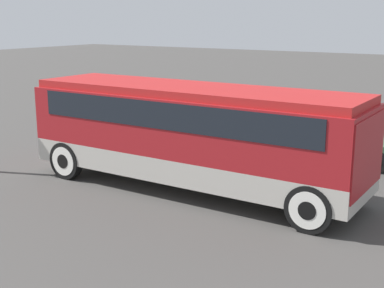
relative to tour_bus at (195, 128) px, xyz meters
The scene contains 4 objects.
ground_plane 1.78m from the tour_bus, behind, with size 120.00×120.00×0.00m, color #423F3D.
tour_bus is the anchor object (origin of this frame).
parked_car_near 5.85m from the tour_bus, 68.42° to the left, with size 4.44×1.88×1.34m.
parked_car_mid 7.83m from the tour_bus, 100.60° to the left, with size 4.18×1.85×1.48m.
Camera 1 is at (7.86, -12.11, 4.76)m, focal length 50.00 mm.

